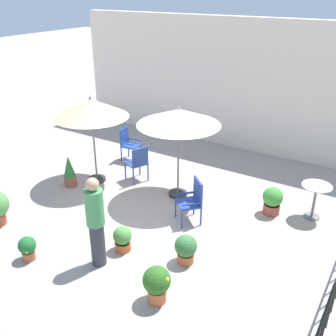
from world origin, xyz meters
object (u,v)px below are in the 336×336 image
(patio_umbrella_0, at_px, (91,109))
(standing_person, at_px, (96,221))
(potted_plant_5, at_px, (123,238))
(patio_chair_2, at_px, (192,199))
(potted_plant_2, at_px, (27,247))
(potted_plant_1, at_px, (69,172))
(patio_umbrella_1, at_px, (179,118))
(patio_chair_0, at_px, (138,161))
(potted_plant_4, at_px, (272,200))
(potted_plant_6, at_px, (157,283))
(potted_plant_3, at_px, (186,248))
(patio_chair_1, at_px, (128,142))
(cafe_table_0, at_px, (315,196))

(patio_umbrella_0, xyz_separation_m, standing_person, (2.24, -2.48, -1.01))
(potted_plant_5, bearing_deg, patio_chair_2, 69.03)
(potted_plant_2, height_order, potted_plant_5, potted_plant_5)
(standing_person, bearing_deg, potted_plant_2, -153.02)
(patio_chair_2, height_order, potted_plant_1, patio_chair_2)
(standing_person, bearing_deg, potted_plant_1, 143.71)
(patio_umbrella_1, height_order, patio_chair_0, patio_umbrella_1)
(patio_chair_0, bearing_deg, patio_chair_2, -23.46)
(potted_plant_2, bearing_deg, patio_umbrella_0, 109.17)
(patio_umbrella_1, distance_m, potted_plant_1, 3.12)
(patio_chair_2, bearing_deg, potted_plant_4, 41.24)
(potted_plant_5, bearing_deg, potted_plant_6, -30.65)
(patio_umbrella_1, distance_m, potted_plant_3, 2.97)
(potted_plant_3, distance_m, standing_person, 1.67)
(patio_chair_1, bearing_deg, potted_plant_4, -8.54)
(patio_umbrella_0, distance_m, patio_chair_0, 1.73)
(patio_umbrella_0, relative_size, cafe_table_0, 2.84)
(cafe_table_0, distance_m, potted_plant_2, 5.86)
(potted_plant_1, bearing_deg, potted_plant_2, -60.21)
(potted_plant_1, xyz_separation_m, potted_plant_4, (4.69, 1.39, -0.06))
(cafe_table_0, height_order, potted_plant_3, cafe_table_0)
(potted_plant_5, distance_m, standing_person, 0.84)
(patio_chair_2, xyz_separation_m, potted_plant_2, (-1.90, -2.73, -0.27))
(patio_umbrella_0, bearing_deg, cafe_table_0, 12.63)
(cafe_table_0, xyz_separation_m, patio_chair_2, (-2.14, -1.49, -0.00))
(potted_plant_6, bearing_deg, patio_chair_1, 131.77)
(patio_umbrella_1, bearing_deg, potted_plant_4, 10.31)
(cafe_table_0, relative_size, patio_chair_2, 0.82)
(potted_plant_1, bearing_deg, potted_plant_4, 16.57)
(patio_chair_2, bearing_deg, cafe_table_0, 34.84)
(potted_plant_2, bearing_deg, potted_plant_1, 119.79)
(potted_plant_1, bearing_deg, patio_umbrella_1, 21.62)
(potted_plant_3, height_order, standing_person, standing_person)
(patio_chair_2, distance_m, standing_person, 2.29)
(patio_umbrella_0, height_order, potted_plant_1, patio_umbrella_0)
(cafe_table_0, relative_size, potted_plant_1, 0.96)
(cafe_table_0, distance_m, patio_chair_0, 4.24)
(cafe_table_0, bearing_deg, potted_plant_1, -162.69)
(potted_plant_3, distance_m, potted_plant_4, 2.57)
(patio_umbrella_0, xyz_separation_m, potted_plant_4, (4.32, 0.83, -1.57))
(cafe_table_0, bearing_deg, standing_person, -128.37)
(patio_umbrella_1, bearing_deg, potted_plant_3, -55.97)
(potted_plant_2, bearing_deg, cafe_table_0, 46.25)
(potted_plant_1, relative_size, potted_plant_3, 1.45)
(patio_umbrella_0, xyz_separation_m, potted_plant_1, (-0.37, -0.56, -1.52))
(standing_person, bearing_deg, potted_plant_4, 57.99)
(patio_umbrella_1, relative_size, potted_plant_4, 3.47)
(patio_umbrella_1, height_order, potted_plant_1, patio_umbrella_1)
(potted_plant_3, height_order, potted_plant_5, potted_plant_3)
(potted_plant_4, xyz_separation_m, standing_person, (-2.07, -3.31, 0.56))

